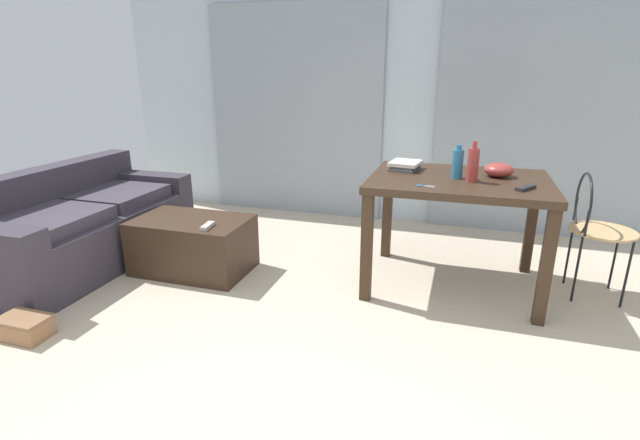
{
  "coord_description": "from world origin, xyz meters",
  "views": [
    {
      "loc": [
        0.54,
        -1.47,
        1.5
      ],
      "look_at": [
        -0.43,
        1.63,
        0.43
      ],
      "focal_mm": 26.2,
      "sensor_mm": 36.0,
      "label": 1
    }
  ],
  "objects_px": {
    "scissors": "(424,186)",
    "bottle_far": "(473,165)",
    "bowl": "(499,170)",
    "book_stack": "(405,165)",
    "wire_chair": "(593,221)",
    "coffee_table": "(193,245)",
    "shoebox": "(25,327)",
    "craft_table": "(458,193)",
    "bottle_near": "(457,164)",
    "tv_remote_primary": "(208,226)",
    "tv_remote_on_table": "(526,188)",
    "couch": "(81,226)"
  },
  "relations": [
    {
      "from": "coffee_table",
      "to": "bottle_near",
      "type": "distance_m",
      "value": 2.03
    },
    {
      "from": "couch",
      "to": "craft_table",
      "type": "bearing_deg",
      "value": 8.73
    },
    {
      "from": "bottle_near",
      "to": "couch",
      "type": "bearing_deg",
      "value": -171.48
    },
    {
      "from": "bottle_near",
      "to": "bowl",
      "type": "bearing_deg",
      "value": 26.16
    },
    {
      "from": "coffee_table",
      "to": "tv_remote_on_table",
      "type": "height_order",
      "value": "tv_remote_on_table"
    },
    {
      "from": "coffee_table",
      "to": "bowl",
      "type": "xyz_separation_m",
      "value": [
        2.15,
        0.45,
        0.63
      ]
    },
    {
      "from": "tv_remote_primary",
      "to": "book_stack",
      "type": "bearing_deg",
      "value": 19.19
    },
    {
      "from": "book_stack",
      "to": "shoebox",
      "type": "bearing_deg",
      "value": -140.13
    },
    {
      "from": "coffee_table",
      "to": "wire_chair",
      "type": "distance_m",
      "value": 2.83
    },
    {
      "from": "couch",
      "to": "scissors",
      "type": "distance_m",
      "value": 2.69
    },
    {
      "from": "tv_remote_on_table",
      "to": "craft_table",
      "type": "bearing_deg",
      "value": -173.83
    },
    {
      "from": "wire_chair",
      "to": "shoebox",
      "type": "bearing_deg",
      "value": -153.69
    },
    {
      "from": "couch",
      "to": "tv_remote_primary",
      "type": "bearing_deg",
      "value": -1.35
    },
    {
      "from": "coffee_table",
      "to": "craft_table",
      "type": "xyz_separation_m",
      "value": [
        1.91,
        0.33,
        0.47
      ]
    },
    {
      "from": "wire_chair",
      "to": "bottle_far",
      "type": "height_order",
      "value": "bottle_far"
    },
    {
      "from": "craft_table",
      "to": "bowl",
      "type": "xyz_separation_m",
      "value": [
        0.25,
        0.12,
        0.16
      ]
    },
    {
      "from": "craft_table",
      "to": "tv_remote_on_table",
      "type": "height_order",
      "value": "tv_remote_on_table"
    },
    {
      "from": "bottle_far",
      "to": "craft_table",
      "type": "bearing_deg",
      "value": 129.51
    },
    {
      "from": "coffee_table",
      "to": "tv_remote_primary",
      "type": "height_order",
      "value": "tv_remote_primary"
    },
    {
      "from": "coffee_table",
      "to": "shoebox",
      "type": "bearing_deg",
      "value": -110.67
    },
    {
      "from": "scissors",
      "to": "couch",
      "type": "bearing_deg",
      "value": -177.21
    },
    {
      "from": "book_stack",
      "to": "tv_remote_primary",
      "type": "distance_m",
      "value": 1.49
    },
    {
      "from": "couch",
      "to": "bowl",
      "type": "relative_size",
      "value": 9.3
    },
    {
      "from": "book_stack",
      "to": "scissors",
      "type": "relative_size",
      "value": 2.28
    },
    {
      "from": "scissors",
      "to": "bottle_far",
      "type": "bearing_deg",
      "value": 37.64
    },
    {
      "from": "tv_remote_on_table",
      "to": "bottle_far",
      "type": "bearing_deg",
      "value": -166.2
    },
    {
      "from": "couch",
      "to": "book_stack",
      "type": "distance_m",
      "value": 2.59
    },
    {
      "from": "wire_chair",
      "to": "bottle_far",
      "type": "bearing_deg",
      "value": -165.3
    },
    {
      "from": "bottle_near",
      "to": "bowl",
      "type": "xyz_separation_m",
      "value": [
        0.27,
        0.13,
        -0.05
      ]
    },
    {
      "from": "bottle_far",
      "to": "couch",
      "type": "bearing_deg",
      "value": -173.22
    },
    {
      "from": "couch",
      "to": "bowl",
      "type": "height_order",
      "value": "bowl"
    },
    {
      "from": "tv_remote_primary",
      "to": "bowl",
      "type": "bearing_deg",
      "value": 10.28
    },
    {
      "from": "bowl",
      "to": "book_stack",
      "type": "height_order",
      "value": "bowl"
    },
    {
      "from": "tv_remote_on_table",
      "to": "tv_remote_primary",
      "type": "xyz_separation_m",
      "value": [
        -2.08,
        -0.26,
        -0.37
      ]
    },
    {
      "from": "bottle_near",
      "to": "book_stack",
      "type": "bearing_deg",
      "value": 154.67
    },
    {
      "from": "coffee_table",
      "to": "tv_remote_on_table",
      "type": "bearing_deg",
      "value": 3.13
    },
    {
      "from": "bottle_near",
      "to": "tv_remote_on_table",
      "type": "relative_size",
      "value": 1.37
    },
    {
      "from": "bowl",
      "to": "scissors",
      "type": "xyz_separation_m",
      "value": [
        -0.46,
        -0.43,
        -0.04
      ]
    },
    {
      "from": "coffee_table",
      "to": "shoebox",
      "type": "distance_m",
      "value": 1.22
    },
    {
      "from": "couch",
      "to": "bottle_far",
      "type": "distance_m",
      "value": 3.01
    },
    {
      "from": "bowl",
      "to": "tv_remote_on_table",
      "type": "relative_size",
      "value": 1.18
    },
    {
      "from": "book_stack",
      "to": "bottle_far",
      "type": "bearing_deg",
      "value": -28.32
    },
    {
      "from": "bottle_near",
      "to": "tv_remote_primary",
      "type": "height_order",
      "value": "bottle_near"
    },
    {
      "from": "craft_table",
      "to": "shoebox",
      "type": "relative_size",
      "value": 4.08
    },
    {
      "from": "wire_chair",
      "to": "craft_table",
      "type": "bearing_deg",
      "value": -172.22
    },
    {
      "from": "bottle_far",
      "to": "book_stack",
      "type": "relative_size",
      "value": 0.95
    },
    {
      "from": "tv_remote_on_table",
      "to": "wire_chair",
      "type": "bearing_deg",
      "value": 68.19
    },
    {
      "from": "wire_chair",
      "to": "book_stack",
      "type": "height_order",
      "value": "wire_chair"
    },
    {
      "from": "bowl",
      "to": "book_stack",
      "type": "distance_m",
      "value": 0.64
    },
    {
      "from": "coffee_table",
      "to": "wire_chair",
      "type": "xyz_separation_m",
      "value": [
        2.78,
        0.45,
        0.33
      ]
    }
  ]
}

